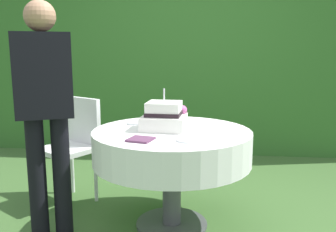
{
  "coord_description": "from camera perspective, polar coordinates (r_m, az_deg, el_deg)",
  "views": [
    {
      "loc": [
        0.25,
        -2.48,
        1.28
      ],
      "look_at": [
        -0.03,
        0.02,
        0.82
      ],
      "focal_mm": 38.25,
      "sensor_mm": 36.0,
      "label": 1
    }
  ],
  "objects": [
    {
      "name": "ground_plane",
      "position": [
        2.8,
        0.6,
        -16.91
      ],
      "size": [
        20.0,
        20.0,
        0.0
      ],
      "primitive_type": "plane",
      "color": "#3D602D"
    },
    {
      "name": "serving_plate_left",
      "position": [
        2.79,
        -5.38,
        -1.16
      ],
      "size": [
        0.11,
        0.11,
        0.01
      ],
      "primitive_type": "cylinder",
      "color": "white",
      "rests_on": "cake_table"
    },
    {
      "name": "foliage_hedge",
      "position": [
        4.72,
        3.4,
        10.23
      ],
      "size": [
        5.31,
        0.63,
        2.56
      ],
      "primitive_type": "cube",
      "color": "#336628",
      "rests_on": "ground_plane"
    },
    {
      "name": "serving_plate_near",
      "position": [
        2.25,
        3.23,
        -3.85
      ],
      "size": [
        0.15,
        0.15,
        0.01
      ],
      "primitive_type": "cylinder",
      "color": "white",
      "rests_on": "cake_table"
    },
    {
      "name": "serving_plate_far",
      "position": [
        2.79,
        4.95,
        -1.14
      ],
      "size": [
        0.13,
        0.13,
        0.01
      ],
      "primitive_type": "cylinder",
      "color": "white",
      "rests_on": "cake_table"
    },
    {
      "name": "cake_table",
      "position": [
        2.59,
        0.62,
        -4.98
      ],
      "size": [
        1.14,
        1.14,
        0.72
      ],
      "color": "#4C4C51",
      "rests_on": "ground_plane"
    },
    {
      "name": "napkin_stack",
      "position": [
        2.27,
        -4.39,
        -3.74
      ],
      "size": [
        0.18,
        0.18,
        0.01
      ],
      "primitive_type": "cube",
      "rotation": [
        0.0,
        0.0,
        -0.25
      ],
      "color": "#603856",
      "rests_on": "cake_table"
    },
    {
      "name": "garden_chair",
      "position": [
        3.16,
        -14.64,
        -3.64
      ],
      "size": [
        0.55,
        0.55,
        0.89
      ],
      "color": "white",
      "rests_on": "ground_plane"
    },
    {
      "name": "standing_person",
      "position": [
        2.49,
        -18.97,
        1.61
      ],
      "size": [
        0.41,
        0.32,
        1.6
      ],
      "color": "black",
      "rests_on": "ground_plane"
    },
    {
      "name": "wedding_cake",
      "position": [
        2.58,
        -0.56,
        -0.12
      ],
      "size": [
        0.32,
        0.32,
        0.3
      ],
      "color": "white",
      "rests_on": "cake_table"
    }
  ]
}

